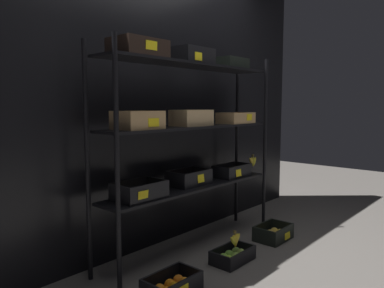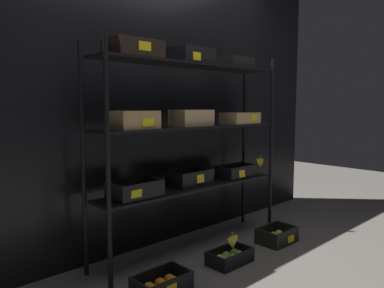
{
  "view_description": "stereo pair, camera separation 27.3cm",
  "coord_description": "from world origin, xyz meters",
  "px_view_note": "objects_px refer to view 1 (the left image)",
  "views": [
    {
      "loc": [
        -2.25,
        -2.01,
        1.21
      ],
      "look_at": [
        0.0,
        0.0,
        0.89
      ],
      "focal_mm": 34.5,
      "sensor_mm": 36.0,
      "label": 1
    },
    {
      "loc": [
        -2.06,
        -2.2,
        1.21
      ],
      "look_at": [
        0.0,
        0.0,
        0.89
      ],
      "focal_mm": 34.5,
      "sensor_mm": 36.0,
      "label": 2
    }
  ],
  "objects_px": {
    "crate_ground_apple_green": "(233,256)",
    "crate_ground_orange": "(172,286)",
    "banana_bunch_loose": "(235,240)",
    "crate_ground_apple_gold": "(273,234)",
    "display_rack": "(191,127)"
  },
  "relations": [
    {
      "from": "display_rack",
      "to": "crate_ground_apple_gold",
      "type": "xyz_separation_m",
      "value": [
        0.67,
        -0.41,
        -0.99
      ]
    },
    {
      "from": "display_rack",
      "to": "crate_ground_orange",
      "type": "height_order",
      "value": "display_rack"
    },
    {
      "from": "crate_ground_apple_green",
      "to": "crate_ground_apple_gold",
      "type": "bearing_deg",
      "value": 0.21
    },
    {
      "from": "crate_ground_apple_green",
      "to": "crate_ground_orange",
      "type": "bearing_deg",
      "value": 179.46
    },
    {
      "from": "display_rack",
      "to": "crate_ground_apple_green",
      "type": "relative_size",
      "value": 5.41
    },
    {
      "from": "banana_bunch_loose",
      "to": "crate_ground_apple_gold",
      "type": "bearing_deg",
      "value": 0.74
    },
    {
      "from": "display_rack",
      "to": "crate_ground_orange",
      "type": "distance_m",
      "value": 1.24
    },
    {
      "from": "crate_ground_apple_green",
      "to": "crate_ground_apple_gold",
      "type": "distance_m",
      "value": 0.64
    },
    {
      "from": "crate_ground_apple_green",
      "to": "crate_ground_apple_gold",
      "type": "relative_size",
      "value": 1.02
    },
    {
      "from": "crate_ground_orange",
      "to": "crate_ground_apple_gold",
      "type": "height_order",
      "value": "crate_ground_apple_gold"
    },
    {
      "from": "crate_ground_apple_green",
      "to": "banana_bunch_loose",
      "type": "bearing_deg",
      "value": -11.75
    },
    {
      "from": "crate_ground_orange",
      "to": "banana_bunch_loose",
      "type": "bearing_deg",
      "value": -0.97
    },
    {
      "from": "display_rack",
      "to": "crate_ground_orange",
      "type": "xyz_separation_m",
      "value": [
        -0.63,
        -0.41,
        -0.99
      ]
    },
    {
      "from": "crate_ground_apple_green",
      "to": "banana_bunch_loose",
      "type": "relative_size",
      "value": 2.5
    },
    {
      "from": "crate_ground_apple_green",
      "to": "banana_bunch_loose",
      "type": "xyz_separation_m",
      "value": [
        0.03,
        -0.01,
        0.12
      ]
    }
  ]
}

